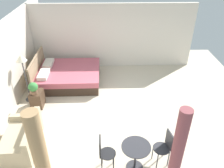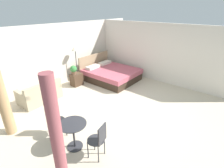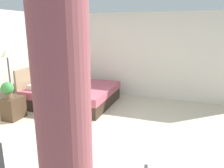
{
  "view_description": "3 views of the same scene",
  "coord_description": "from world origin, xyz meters",
  "px_view_note": "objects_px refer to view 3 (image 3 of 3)",
  "views": [
    {
      "loc": [
        -5.46,
        0.23,
        4.41
      ],
      "look_at": [
        -0.14,
        0.1,
        1.07
      ],
      "focal_mm": 36.11,
      "sensor_mm": 36.0,
      "label": 1
    },
    {
      "loc": [
        -3.98,
        -3.1,
        3.12
      ],
      "look_at": [
        0.22,
        0.35,
        0.68
      ],
      "focal_mm": 27.4,
      "sensor_mm": 36.0,
      "label": 2
    },
    {
      "loc": [
        -3.52,
        -1.4,
        2.09
      ],
      "look_at": [
        0.77,
        0.12,
        0.94
      ],
      "focal_mm": 35.25,
      "sensor_mm": 36.0,
      "label": 3
    }
  ],
  "objects_px": {
    "nightstand": "(13,108)",
    "potted_plant": "(7,90)",
    "bed": "(71,94)",
    "floor_lamp": "(8,60)"
  },
  "relations": [
    {
      "from": "nightstand",
      "to": "potted_plant",
      "type": "bearing_deg",
      "value": 174.26
    },
    {
      "from": "bed",
      "to": "nightstand",
      "type": "relative_size",
      "value": 4.32
    },
    {
      "from": "nightstand",
      "to": "potted_plant",
      "type": "relative_size",
      "value": 1.34
    },
    {
      "from": "floor_lamp",
      "to": "nightstand",
      "type": "bearing_deg",
      "value": -134.69
    },
    {
      "from": "nightstand",
      "to": "floor_lamp",
      "type": "height_order",
      "value": "floor_lamp"
    },
    {
      "from": "potted_plant",
      "to": "bed",
      "type": "bearing_deg",
      "value": -25.85
    },
    {
      "from": "bed",
      "to": "floor_lamp",
      "type": "relative_size",
      "value": 1.4
    },
    {
      "from": "nightstand",
      "to": "potted_plant",
      "type": "height_order",
      "value": "potted_plant"
    },
    {
      "from": "bed",
      "to": "floor_lamp",
      "type": "distance_m",
      "value": 1.86
    },
    {
      "from": "nightstand",
      "to": "potted_plant",
      "type": "distance_m",
      "value": 0.49
    }
  ]
}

